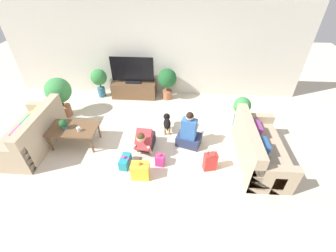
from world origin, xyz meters
TOP-DOWN VIEW (x-y plane):
  - ground_plane at (0.00, 0.00)m, footprint 16.00×16.00m
  - wall_back at (0.00, 2.63)m, footprint 8.40×0.06m
  - sofa_left at (-2.44, 0.00)m, footprint 0.83×1.73m
  - sofa_right at (2.44, -0.15)m, footprint 0.83×1.73m
  - coffee_table at (-1.53, 0.11)m, footprint 1.05×0.63m
  - tv_console at (-0.60, 2.32)m, footprint 1.30×0.47m
  - tv at (-0.60, 2.32)m, footprint 1.22×0.20m
  - potted_plant_corner_right at (2.29, 1.07)m, footprint 0.42×0.42m
  - potted_plant_back_right at (0.39, 2.27)m, footprint 0.55×0.55m
  - potted_plant_back_left at (-1.60, 2.27)m, footprint 0.46×0.46m
  - potted_plant_corner_left at (-2.29, 1.21)m, footprint 0.64×0.64m
  - person_kneeling at (0.08, -0.04)m, footprint 0.38×0.77m
  - person_sitting at (1.02, 0.26)m, footprint 0.61×0.58m
  - dog at (0.49, 0.74)m, footprint 0.21×0.59m
  - gift_box_a at (0.08, -0.76)m, footprint 0.35×0.21m
  - gift_box_b at (0.43, -0.40)m, footprint 0.20×0.20m
  - gift_box_c at (-0.28, -0.48)m, footprint 0.21×0.36m
  - gift_bag_a at (1.44, -0.46)m, footprint 0.28×0.20m
  - mug at (-1.36, 0.03)m, footprint 0.12×0.08m
  - tabletop_plant at (-1.71, 0.09)m, footprint 0.17×0.17m

SIDE VIEW (x-z plane):
  - ground_plane at x=0.00m, z-range 0.00..0.00m
  - gift_box_c at x=-0.28m, z-range -0.03..0.25m
  - gift_box_b at x=0.43m, z-range -0.02..0.28m
  - gift_box_a at x=0.08m, z-range -0.03..0.39m
  - gift_bag_a at x=1.44m, z-range -0.01..0.43m
  - tv_console at x=-0.60m, z-range 0.00..0.47m
  - dog at x=0.49m, z-range 0.06..0.43m
  - sofa_right at x=2.44m, z-range -0.12..0.75m
  - person_sitting at x=1.02m, z-range -0.14..0.77m
  - sofa_left at x=-2.44m, z-range -0.12..0.75m
  - person_kneeling at x=0.08m, z-range -0.05..0.69m
  - coffee_table at x=-1.53m, z-range 0.18..0.63m
  - potted_plant_corner_right at x=2.29m, z-range 0.09..0.89m
  - mug at x=-1.36m, z-range 0.45..0.54m
  - potted_plant_back_left at x=-1.60m, z-range 0.14..1.00m
  - tabletop_plant at x=-1.71m, z-range 0.46..0.69m
  - potted_plant_back_right at x=0.39m, z-range 0.13..1.06m
  - potted_plant_corner_left at x=-2.29m, z-range 0.14..1.21m
  - tv at x=-0.60m, z-range 0.43..1.20m
  - wall_back at x=0.00m, z-range 0.00..2.60m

